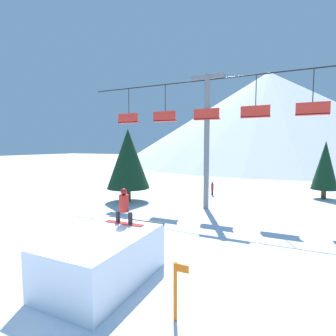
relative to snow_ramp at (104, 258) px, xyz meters
The scene contains 9 objects.
ground_plane 1.21m from the snow_ramp, 106.51° to the right, with size 220.00×220.00×0.00m, color white.
mountain_ridge 69.09m from the snow_ramp, 90.22° to the left, with size 77.20×77.20×23.73m.
snow_ramp is the anchor object (origin of this frame).
snowboarder 1.96m from the snow_ramp, 94.09° to the left, with size 1.56×0.36×1.33m.
chairlift 12.24m from the snow_ramp, 89.55° to the left, with size 18.87×0.44×9.36m.
pine_tree_near 12.77m from the snow_ramp, 119.83° to the left, with size 3.38×3.38×5.79m.
pine_tree_far 20.39m from the snow_ramp, 66.50° to the left, with size 2.05×2.05×4.88m.
trail_marker 3.00m from the snow_ramp, 14.91° to the right, with size 0.41×0.10×1.53m.
distant_skier 16.24m from the snow_ramp, 92.91° to the left, with size 0.24×0.24×1.23m.
Camera 1 is at (5.65, -5.73, 4.46)m, focal length 28.00 mm.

